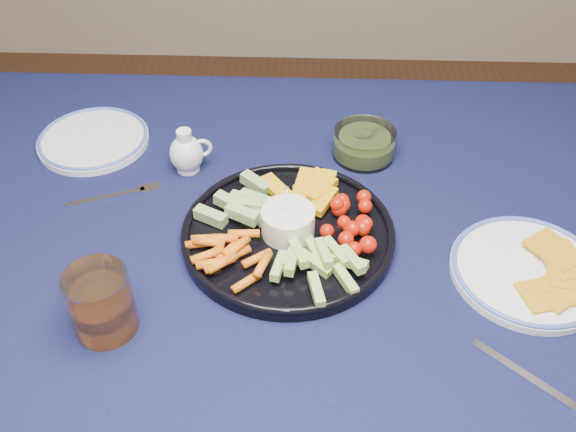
{
  "coord_description": "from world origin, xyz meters",
  "views": [
    {
      "loc": [
        0.03,
        -0.69,
        1.45
      ],
      "look_at": [
        0.01,
        0.04,
        0.8
      ],
      "focal_mm": 40.0,
      "sensor_mm": 36.0,
      "label": 1
    }
  ],
  "objects_px": {
    "cheese_plate": "(529,269)",
    "juice_tumbler": "(102,306)",
    "crudite_platter": "(287,230)",
    "creamer_pitcher": "(187,153)",
    "pickle_bowl": "(364,145)",
    "side_plate_extra": "(93,139)",
    "dining_table": "(283,293)"
  },
  "relations": [
    {
      "from": "cheese_plate",
      "to": "juice_tumbler",
      "type": "height_order",
      "value": "juice_tumbler"
    },
    {
      "from": "dining_table",
      "to": "cheese_plate",
      "type": "relative_size",
      "value": 7.28
    },
    {
      "from": "crudite_platter",
      "to": "cheese_plate",
      "type": "xyz_separation_m",
      "value": [
        0.36,
        -0.06,
        -0.01
      ]
    },
    {
      "from": "pickle_bowl",
      "to": "juice_tumbler",
      "type": "xyz_separation_m",
      "value": [
        -0.37,
        -0.41,
        0.02
      ]
    },
    {
      "from": "crudite_platter",
      "to": "creamer_pitcher",
      "type": "distance_m",
      "value": 0.25
    },
    {
      "from": "dining_table",
      "to": "crudite_platter",
      "type": "bearing_deg",
      "value": 82.21
    },
    {
      "from": "creamer_pitcher",
      "to": "crudite_platter",
      "type": "bearing_deg",
      "value": -43.35
    },
    {
      "from": "crudite_platter",
      "to": "pickle_bowl",
      "type": "distance_m",
      "value": 0.26
    },
    {
      "from": "crudite_platter",
      "to": "creamer_pitcher",
      "type": "xyz_separation_m",
      "value": [
        -0.18,
        0.17,
        0.02
      ]
    },
    {
      "from": "side_plate_extra",
      "to": "cheese_plate",
      "type": "bearing_deg",
      "value": -22.67
    },
    {
      "from": "crudite_platter",
      "to": "juice_tumbler",
      "type": "relative_size",
      "value": 3.31
    },
    {
      "from": "creamer_pitcher",
      "to": "cheese_plate",
      "type": "bearing_deg",
      "value": -23.34
    },
    {
      "from": "crudite_platter",
      "to": "side_plate_extra",
      "type": "xyz_separation_m",
      "value": [
        -0.37,
        0.24,
        -0.01
      ]
    },
    {
      "from": "juice_tumbler",
      "to": "side_plate_extra",
      "type": "xyz_separation_m",
      "value": [
        -0.13,
        0.43,
        -0.04
      ]
    },
    {
      "from": "crudite_platter",
      "to": "side_plate_extra",
      "type": "height_order",
      "value": "crudite_platter"
    },
    {
      "from": "dining_table",
      "to": "side_plate_extra",
      "type": "relative_size",
      "value": 8.15
    },
    {
      "from": "pickle_bowl",
      "to": "side_plate_extra",
      "type": "height_order",
      "value": "pickle_bowl"
    },
    {
      "from": "juice_tumbler",
      "to": "side_plate_extra",
      "type": "relative_size",
      "value": 0.49
    },
    {
      "from": "crudite_platter",
      "to": "cheese_plate",
      "type": "relative_size",
      "value": 1.46
    },
    {
      "from": "dining_table",
      "to": "juice_tumbler",
      "type": "xyz_separation_m",
      "value": [
        -0.23,
        -0.15,
        0.13
      ]
    },
    {
      "from": "dining_table",
      "to": "cheese_plate",
      "type": "height_order",
      "value": "cheese_plate"
    },
    {
      "from": "cheese_plate",
      "to": "side_plate_extra",
      "type": "xyz_separation_m",
      "value": [
        -0.73,
        0.31,
        -0.0
      ]
    },
    {
      "from": "crudite_platter",
      "to": "juice_tumbler",
      "type": "distance_m",
      "value": 0.3
    },
    {
      "from": "pickle_bowl",
      "to": "juice_tumbler",
      "type": "relative_size",
      "value": 1.11
    },
    {
      "from": "pickle_bowl",
      "to": "cheese_plate",
      "type": "height_order",
      "value": "pickle_bowl"
    },
    {
      "from": "creamer_pitcher",
      "to": "side_plate_extra",
      "type": "height_order",
      "value": "creamer_pitcher"
    },
    {
      "from": "pickle_bowl",
      "to": "side_plate_extra",
      "type": "xyz_separation_m",
      "value": [
        -0.5,
        0.02,
        -0.01
      ]
    },
    {
      "from": "dining_table",
      "to": "pickle_bowl",
      "type": "xyz_separation_m",
      "value": [
        0.14,
        0.26,
        0.11
      ]
    },
    {
      "from": "creamer_pitcher",
      "to": "cheese_plate",
      "type": "xyz_separation_m",
      "value": [
        0.54,
        -0.23,
        -0.02
      ]
    },
    {
      "from": "pickle_bowl",
      "to": "cheese_plate",
      "type": "relative_size",
      "value": 0.49
    },
    {
      "from": "cheese_plate",
      "to": "juice_tumbler",
      "type": "relative_size",
      "value": 2.27
    },
    {
      "from": "creamer_pitcher",
      "to": "juice_tumbler",
      "type": "bearing_deg",
      "value": -99.3
    }
  ]
}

